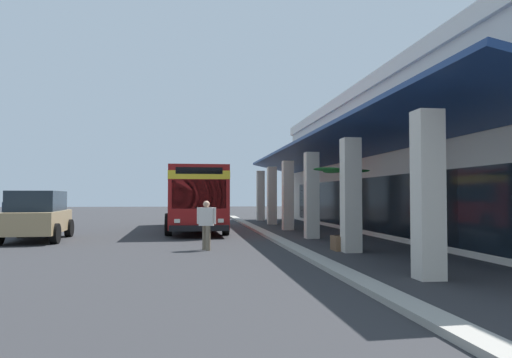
{
  "coord_description": "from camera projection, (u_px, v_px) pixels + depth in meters",
  "views": [
    {
      "loc": [
        24.35,
        -0.38,
        1.77
      ],
      "look_at": [
        2.53,
        2.45,
        2.52
      ],
      "focal_mm": 34.96,
      "sensor_mm": 36.0,
      "label": 1
    }
  ],
  "objects": [
    {
      "name": "ground",
      "position": [
        358.0,
        231.0,
        25.15
      ],
      "size": [
        120.0,
        120.0,
        0.0
      ],
      "primitive_type": "plane",
      "color": "#2D2D30"
    },
    {
      "name": "curb_strip",
      "position": [
        264.0,
        233.0,
        23.16
      ],
      "size": [
        37.28,
        0.5,
        0.12
      ],
      "primitive_type": "cube",
      "color": "#9E998E",
      "rests_on": "ground"
    },
    {
      "name": "plaza_building",
      "position": [
        457.0,
        159.0,
        24.51
      ],
      "size": [
        31.37,
        13.64,
        7.15
      ],
      "color": "beige",
      "rests_on": "ground"
    },
    {
      "name": "transit_bus",
      "position": [
        195.0,
        194.0,
        26.01
      ],
      "size": [
        11.27,
        3.03,
        3.34
      ],
      "color": "maroon",
      "rests_on": "ground"
    },
    {
      "name": "parked_sedan_blue",
      "position": [
        27.0,
        216.0,
        25.57
      ],
      "size": [
        4.55,
        2.29,
        1.47
      ],
      "color": "navy",
      "rests_on": "ground"
    },
    {
      "name": "parked_suv_tan",
      "position": [
        37.0,
        215.0,
        19.84
      ],
      "size": [
        4.94,
        2.47,
        1.97
      ],
      "color": "#9E845B",
      "rests_on": "ground"
    },
    {
      "name": "pedestrian",
      "position": [
        206.0,
        223.0,
        16.27
      ],
      "size": [
        0.44,
        0.62,
        1.61
      ],
      "color": "#726651",
      "rests_on": "ground"
    },
    {
      "name": "potted_palm",
      "position": [
        343.0,
        223.0,
        16.24
      ],
      "size": [
        1.76,
        1.92,
        2.72
      ],
      "color": "brown",
      "rests_on": "ground"
    }
  ]
}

